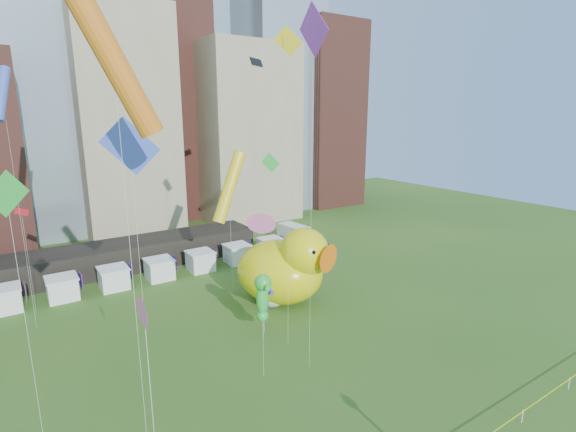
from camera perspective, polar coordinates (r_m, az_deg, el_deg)
skyline at (r=73.75m, az=-22.78°, el=14.62°), size 101.00×23.00×68.00m
pavilion at (r=56.43m, az=-23.31°, el=-5.25°), size 38.00×6.00×3.20m
vendor_tents at (r=52.09m, az=-16.54°, el=-6.79°), size 33.24×2.80×2.40m
big_duck at (r=43.11m, az=-0.42°, el=-6.80°), size 10.61×11.57×8.06m
small_duck at (r=43.07m, az=-2.13°, el=-9.84°), size 4.53×4.99×3.48m
seahorse_green at (r=36.19m, az=-3.32°, el=-10.22°), size 1.58×1.89×5.84m
seahorse_purple at (r=37.57m, az=-3.16°, el=-10.85°), size 1.43×1.66×4.66m
box_truck at (r=62.82m, az=1.10°, el=-2.47°), size 3.07×6.62×2.73m
kite_0 at (r=45.80m, az=-31.67°, el=0.37°), size 1.19×1.77×10.23m
kite_1 at (r=21.74m, az=-18.41°, el=-11.94°), size 0.21×1.44×10.29m
kite_2 at (r=49.24m, az=-4.18°, el=19.23°), size 2.38×1.84×24.29m
kite_3 at (r=21.33m, az=-32.96°, el=1.18°), size 1.66×1.17×16.36m
kite_4 at (r=32.67m, az=0.01°, el=20.33°), size 1.41×1.61×24.58m
kite_5 at (r=23.43m, az=-20.06°, el=7.99°), size 2.77×1.10×18.47m
kite_6 at (r=19.35m, az=-21.99°, el=18.32°), size 3.64×1.40×23.60m
kite_7 at (r=29.45m, az=3.36°, el=22.55°), size 0.32×3.42×25.40m
kite_9 at (r=28.75m, az=-3.50°, el=-1.06°), size 1.06×1.11×12.16m
kite_11 at (r=53.18m, az=-2.31°, el=6.81°), size 2.49×0.16×13.95m
kite_12 at (r=44.51m, az=-7.73°, el=3.76°), size 4.46×2.28×14.87m
kite_13 at (r=41.62m, az=-33.50°, el=13.25°), size 2.00×2.57×22.24m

